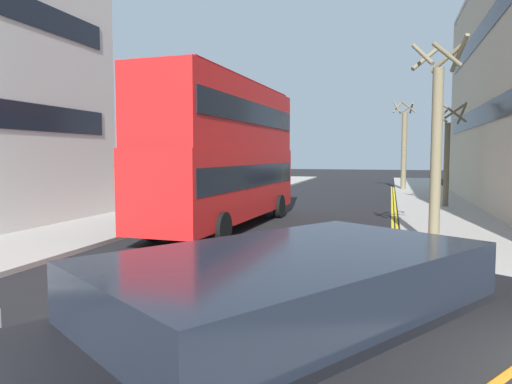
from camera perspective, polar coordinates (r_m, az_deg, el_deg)
name	(u,v)px	position (r m, az deg, el deg)	size (l,w,h in m)	color
sidewalk_right	(460,234)	(18.11, 23.29, -4.67)	(4.00, 80.00, 0.14)	#9E9991
sidewalk_left	(129,220)	(20.85, -14.96, -3.28)	(4.00, 80.00, 0.14)	#9E9991
kerb_line_outer	(398,243)	(15.99, 16.70, -5.91)	(0.10, 56.00, 0.01)	yellow
kerb_line_inner	(393,243)	(15.99, 16.12, -5.90)	(0.10, 56.00, 0.01)	yellow
double_decker_bus_away	(225,150)	(18.50, -3.75, 5.08)	(3.16, 10.91, 5.64)	red
street_tree_near	(437,144)	(14.57, 20.85, 5.39)	(1.50, 1.50, 5.97)	#6B6047
street_tree_mid	(447,153)	(26.77, 21.97, 4.32)	(1.68, 1.81, 5.36)	#6B6047
street_tree_far	(404,147)	(39.08, 17.31, 5.16)	(1.74, 1.84, 6.95)	#6B6047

